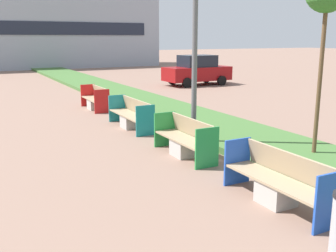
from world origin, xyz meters
TOP-DOWN VIEW (x-y plane):
  - planter_grass_strip at (3.20, 12.00)m, footprint 2.80×120.00m
  - building_backdrop at (4.00, 43.80)m, footprint 21.81×7.39m
  - bench_blue_frame at (0.94, 7.08)m, footprint 0.65×2.32m
  - bench_green_frame at (0.94, 10.39)m, footprint 0.65×2.15m
  - bench_teal_frame at (0.94, 13.94)m, footprint 0.65×2.48m
  - bench_red_frame at (0.94, 17.83)m, footprint 0.65×1.98m
  - parked_car_distant at (9.22, 23.26)m, footprint 4.26×2.00m

SIDE VIEW (x-z plane):
  - planter_grass_strip at x=3.20m, z-range 0.00..0.18m
  - bench_red_frame at x=0.94m, z-range -0.11..0.83m
  - bench_green_frame at x=0.94m, z-range -0.10..0.84m
  - bench_blue_frame at x=0.94m, z-range -0.10..0.84m
  - bench_teal_frame at x=0.94m, z-range -0.09..0.85m
  - parked_car_distant at x=9.22m, z-range -0.02..1.84m
  - building_backdrop at x=4.00m, z-range 0.00..6.86m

